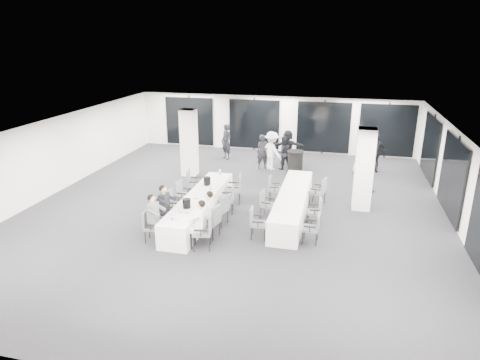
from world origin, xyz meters
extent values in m
cube|color=#222227|center=(0.00, 0.00, -0.01)|extent=(14.00, 16.00, 0.02)
cube|color=white|center=(0.00, 0.00, 2.81)|extent=(14.00, 16.00, 0.02)
cube|color=silver|center=(-7.01, 0.00, 1.40)|extent=(0.02, 16.00, 2.80)
cube|color=silver|center=(7.01, 0.00, 1.40)|extent=(0.02, 16.00, 2.80)
cube|color=silver|center=(0.00, 8.01, 1.40)|extent=(14.00, 0.02, 2.80)
cube|color=silver|center=(0.00, -8.01, 1.40)|extent=(14.00, 0.02, 2.80)
cube|color=black|center=(0.00, 7.94, 1.35)|extent=(13.60, 0.06, 2.50)
cube|color=black|center=(6.94, 1.00, 1.35)|extent=(0.06, 14.00, 2.50)
cube|color=white|center=(-2.80, 3.20, 1.40)|extent=(0.60, 0.60, 2.80)
cube|color=white|center=(4.20, 1.00, 1.40)|extent=(0.60, 0.60, 2.80)
cube|color=white|center=(-0.94, -1.01, 0.38)|extent=(0.90, 5.00, 0.75)
cube|color=white|center=(1.96, -0.08, 0.38)|extent=(0.90, 5.00, 0.75)
cylinder|color=black|center=(1.55, 4.34, 0.50)|extent=(0.64, 0.64, 1.00)
cylinder|color=black|center=(1.55, 4.34, 1.00)|extent=(0.73, 0.73, 0.02)
cube|color=#52555A|center=(-1.69, -2.97, 0.44)|extent=(0.50, 0.52, 0.08)
cube|color=#52555A|center=(-1.91, -2.99, 0.70)|extent=(0.11, 0.45, 0.45)
cylinder|color=black|center=(-1.91, -2.80, 0.20)|extent=(0.04, 0.04, 0.40)
cylinder|color=black|center=(-1.86, -3.18, 0.20)|extent=(0.04, 0.04, 0.40)
cylinder|color=black|center=(-1.52, -2.75, 0.20)|extent=(0.04, 0.04, 0.40)
cylinder|color=black|center=(-1.48, -3.14, 0.20)|extent=(0.04, 0.04, 0.40)
cube|color=black|center=(-1.72, -2.73, 0.60)|extent=(0.33, 0.08, 0.04)
cube|color=black|center=(-1.66, -3.21, 0.60)|extent=(0.33, 0.08, 0.04)
cube|color=#52555A|center=(-1.69, -2.17, 0.48)|extent=(0.60, 0.61, 0.08)
cube|color=#52555A|center=(-1.92, -2.11, 0.76)|extent=(0.18, 0.49, 0.49)
cylinder|color=black|center=(-1.85, -1.91, 0.22)|extent=(0.04, 0.04, 0.43)
cylinder|color=black|center=(-1.95, -2.32, 0.22)|extent=(0.04, 0.04, 0.43)
cylinder|color=black|center=(-1.44, -2.02, 0.22)|extent=(0.04, 0.04, 0.43)
cylinder|color=black|center=(-1.54, -2.43, 0.22)|extent=(0.04, 0.04, 0.43)
cube|color=black|center=(-1.63, -1.91, 0.66)|extent=(0.36, 0.13, 0.04)
cube|color=black|center=(-1.76, -2.42, 0.66)|extent=(0.36, 0.13, 0.04)
cube|color=#52555A|center=(-1.69, -1.25, 0.45)|extent=(0.48, 0.50, 0.08)
cube|color=#52555A|center=(-1.91, -1.24, 0.71)|extent=(0.08, 0.46, 0.46)
cylinder|color=black|center=(-1.88, -1.04, 0.20)|extent=(0.04, 0.04, 0.41)
cylinder|color=black|center=(-1.90, -1.44, 0.20)|extent=(0.04, 0.04, 0.41)
cylinder|color=black|center=(-1.49, -1.06, 0.20)|extent=(0.04, 0.04, 0.41)
cylinder|color=black|center=(-1.51, -1.45, 0.20)|extent=(0.04, 0.04, 0.41)
cube|color=black|center=(-1.68, -1.00, 0.61)|extent=(0.34, 0.06, 0.04)
cube|color=black|center=(-1.71, -1.49, 0.61)|extent=(0.34, 0.06, 0.04)
cube|color=#52555A|center=(-1.69, -0.40, 0.45)|extent=(0.50, 0.52, 0.08)
cube|color=#52555A|center=(-1.91, -0.38, 0.72)|extent=(0.10, 0.46, 0.46)
cylinder|color=black|center=(-1.87, -0.18, 0.20)|extent=(0.04, 0.04, 0.41)
cylinder|color=black|center=(-1.91, -0.58, 0.20)|extent=(0.04, 0.04, 0.41)
cylinder|color=black|center=(-1.48, -0.21, 0.20)|extent=(0.04, 0.04, 0.41)
cylinder|color=black|center=(-1.51, -0.61, 0.20)|extent=(0.04, 0.04, 0.41)
cube|color=black|center=(-1.67, -0.15, 0.62)|extent=(0.34, 0.07, 0.04)
cube|color=black|center=(-1.72, -0.64, 0.62)|extent=(0.34, 0.07, 0.04)
cube|color=#52555A|center=(-1.69, 0.70, 0.49)|extent=(0.59, 0.61, 0.09)
cube|color=#52555A|center=(-1.93, 0.65, 0.78)|extent=(0.16, 0.50, 0.50)
cylinder|color=black|center=(-1.95, 0.87, 0.22)|extent=(0.04, 0.04, 0.45)
cylinder|color=black|center=(-1.86, 0.45, 0.22)|extent=(0.04, 0.04, 0.45)
cylinder|color=black|center=(-1.52, 0.96, 0.22)|extent=(0.04, 0.04, 0.45)
cylinder|color=black|center=(-1.44, 0.53, 0.22)|extent=(0.04, 0.04, 0.45)
cube|color=black|center=(-1.75, 0.97, 0.67)|extent=(0.37, 0.12, 0.04)
cube|color=black|center=(-1.64, 0.44, 0.67)|extent=(0.37, 0.12, 0.04)
cube|color=#52555A|center=(-0.19, -3.06, 0.49)|extent=(0.60, 0.62, 0.09)
cube|color=#52555A|center=(0.04, -3.01, 0.78)|extent=(0.17, 0.50, 0.50)
cylinder|color=black|center=(0.06, -3.23, 0.22)|extent=(0.04, 0.04, 0.44)
cylinder|color=black|center=(-0.03, -2.80, 0.22)|extent=(0.04, 0.04, 0.44)
cylinder|color=black|center=(-0.36, -3.32, 0.22)|extent=(0.04, 0.04, 0.44)
cylinder|color=black|center=(-0.45, -2.90, 0.22)|extent=(0.04, 0.04, 0.44)
cube|color=black|center=(-0.14, -3.33, 0.67)|extent=(0.37, 0.12, 0.04)
cube|color=black|center=(-0.25, -2.80, 0.67)|extent=(0.37, 0.12, 0.04)
cube|color=#52555A|center=(-0.19, -2.33, 0.47)|extent=(0.58, 0.60, 0.08)
cube|color=#52555A|center=(0.03, -2.38, 0.76)|extent=(0.16, 0.49, 0.49)
cylinder|color=black|center=(-0.03, -2.58, 0.22)|extent=(0.04, 0.04, 0.43)
cylinder|color=black|center=(0.06, -2.17, 0.22)|extent=(0.04, 0.04, 0.43)
cylinder|color=black|center=(-0.44, -2.49, 0.22)|extent=(0.04, 0.04, 0.43)
cylinder|color=black|center=(-0.36, -2.08, 0.22)|extent=(0.04, 0.04, 0.43)
cube|color=black|center=(-0.25, -2.59, 0.65)|extent=(0.36, 0.12, 0.04)
cube|color=black|center=(-0.14, -2.07, 0.65)|extent=(0.36, 0.12, 0.04)
cube|color=#52555A|center=(-0.19, -1.40, 0.47)|extent=(0.59, 0.61, 0.08)
cube|color=#52555A|center=(0.03, -1.46, 0.75)|extent=(0.18, 0.48, 0.48)
cylinder|color=black|center=(-0.05, -1.65, 0.21)|extent=(0.04, 0.04, 0.43)
cylinder|color=black|center=(0.06, -1.25, 0.21)|extent=(0.04, 0.04, 0.43)
cylinder|color=black|center=(-0.45, -1.54, 0.21)|extent=(0.04, 0.04, 0.43)
cylinder|color=black|center=(-0.34, -1.14, 0.21)|extent=(0.04, 0.04, 0.43)
cube|color=black|center=(-0.26, -1.65, 0.64)|extent=(0.35, 0.13, 0.04)
cube|color=black|center=(-0.13, -1.15, 0.64)|extent=(0.35, 0.13, 0.04)
cube|color=#52555A|center=(-0.19, -0.47, 0.45)|extent=(0.54, 0.55, 0.08)
cube|color=#52555A|center=(0.02, -0.43, 0.72)|extent=(0.14, 0.46, 0.46)
cylinder|color=black|center=(0.04, -0.63, 0.21)|extent=(0.04, 0.04, 0.41)
cylinder|color=black|center=(-0.03, -0.24, 0.21)|extent=(0.04, 0.04, 0.41)
cylinder|color=black|center=(-0.36, -0.70, 0.21)|extent=(0.04, 0.04, 0.41)
cylinder|color=black|center=(-0.43, -0.31, 0.21)|extent=(0.04, 0.04, 0.41)
cube|color=black|center=(-0.15, -0.72, 0.62)|extent=(0.34, 0.10, 0.04)
cube|color=black|center=(-0.24, -0.22, 0.62)|extent=(0.34, 0.10, 0.04)
cube|color=#52555A|center=(-0.19, 0.46, 0.49)|extent=(0.59, 0.61, 0.09)
cube|color=#52555A|center=(0.04, 0.51, 0.78)|extent=(0.16, 0.50, 0.50)
cylinder|color=black|center=(0.06, 0.29, 0.22)|extent=(0.04, 0.04, 0.44)
cylinder|color=black|center=(-0.02, 0.72, 0.22)|extent=(0.04, 0.04, 0.44)
cylinder|color=black|center=(-0.36, 0.21, 0.22)|extent=(0.04, 0.04, 0.44)
cylinder|color=black|center=(-0.45, 0.63, 0.22)|extent=(0.04, 0.04, 0.44)
cube|color=black|center=(-0.14, 0.20, 0.67)|extent=(0.37, 0.12, 0.04)
cube|color=black|center=(-0.25, 0.73, 0.67)|extent=(0.37, 0.12, 0.04)
cube|color=#52555A|center=(1.21, -2.04, 0.44)|extent=(0.49, 0.50, 0.08)
cube|color=#52555A|center=(1.00, -2.06, 0.70)|extent=(0.10, 0.45, 0.45)
cylinder|color=black|center=(1.00, -1.87, 0.20)|extent=(0.03, 0.03, 0.40)
cylinder|color=black|center=(1.03, -2.25, 0.20)|extent=(0.03, 0.03, 0.40)
cylinder|color=black|center=(1.39, -1.83, 0.20)|extent=(0.03, 0.03, 0.40)
cylinder|color=black|center=(1.42, -2.22, 0.20)|extent=(0.03, 0.03, 0.40)
cube|color=black|center=(1.19, -1.80, 0.60)|extent=(0.33, 0.07, 0.04)
cube|color=black|center=(1.23, -2.29, 0.60)|extent=(0.33, 0.07, 0.04)
cube|color=#52555A|center=(1.21, -0.47, 0.41)|extent=(0.47, 0.49, 0.07)
cube|color=#52555A|center=(1.01, -0.44, 0.66)|extent=(0.11, 0.42, 0.42)
cylinder|color=black|center=(1.05, -0.26, 0.19)|extent=(0.03, 0.03, 0.38)
cylinder|color=black|center=(1.01, -0.63, 0.19)|extent=(0.03, 0.03, 0.38)
cylinder|color=black|center=(1.42, -0.31, 0.19)|extent=(0.03, 0.03, 0.38)
cylinder|color=black|center=(1.37, -0.67, 0.19)|extent=(0.03, 0.03, 0.38)
cube|color=black|center=(1.24, -0.24, 0.57)|extent=(0.31, 0.08, 0.04)
cube|color=black|center=(1.18, -0.70, 0.57)|extent=(0.31, 0.08, 0.04)
cube|color=#52555A|center=(1.21, 1.05, 0.42)|extent=(0.45, 0.47, 0.07)
cube|color=#52555A|center=(1.01, 1.04, 0.67)|extent=(0.07, 0.43, 0.43)
cylinder|color=black|center=(1.02, 1.23, 0.19)|extent=(0.03, 0.03, 0.38)
cylinder|color=black|center=(1.03, 0.85, 0.19)|extent=(0.03, 0.03, 0.38)
cylinder|color=black|center=(1.39, 1.24, 0.19)|extent=(0.03, 0.03, 0.38)
cylinder|color=black|center=(1.41, 0.87, 0.19)|extent=(0.03, 0.03, 0.38)
cube|color=black|center=(1.20, 1.28, 0.58)|extent=(0.32, 0.05, 0.04)
cube|color=black|center=(1.22, 0.82, 0.58)|extent=(0.32, 0.05, 0.04)
cube|color=#52555A|center=(2.71, -2.01, 0.43)|extent=(0.46, 0.48, 0.08)
cube|color=#52555A|center=(2.92, -2.01, 0.69)|extent=(0.07, 0.44, 0.44)
cylinder|color=black|center=(2.90, -2.21, 0.20)|extent=(0.03, 0.03, 0.39)
cylinder|color=black|center=(2.91, -1.82, 0.20)|extent=(0.03, 0.03, 0.39)
cylinder|color=black|center=(2.51, -2.19, 0.20)|extent=(0.03, 0.03, 0.39)
cylinder|color=black|center=(2.53, -1.81, 0.20)|extent=(0.03, 0.03, 0.39)
cube|color=black|center=(2.70, -2.25, 0.60)|extent=(0.33, 0.05, 0.04)
cube|color=black|center=(2.72, -1.77, 0.60)|extent=(0.33, 0.05, 0.04)
cube|color=#52555A|center=(2.71, -0.70, 0.41)|extent=(0.48, 0.50, 0.07)
cube|color=#52555A|center=(2.91, -0.67, 0.65)|extent=(0.12, 0.42, 0.42)
cylinder|color=black|center=(2.92, -0.85, 0.19)|extent=(0.03, 0.03, 0.37)
cylinder|color=black|center=(2.86, -0.49, 0.19)|extent=(0.03, 0.03, 0.37)
cylinder|color=black|center=(2.56, -0.91, 0.19)|extent=(0.03, 0.03, 0.37)
cylinder|color=black|center=(2.50, -0.55, 0.19)|extent=(0.03, 0.03, 0.37)
cube|color=black|center=(2.75, -0.93, 0.56)|extent=(0.31, 0.09, 0.04)
cube|color=black|center=(2.67, -0.48, 0.56)|extent=(0.31, 0.09, 0.04)
cube|color=#52555A|center=(2.71, 1.00, 0.46)|extent=(0.58, 0.59, 0.08)
cube|color=#52555A|center=(2.93, 0.95, 0.74)|extent=(0.17, 0.48, 0.47)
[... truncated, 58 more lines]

